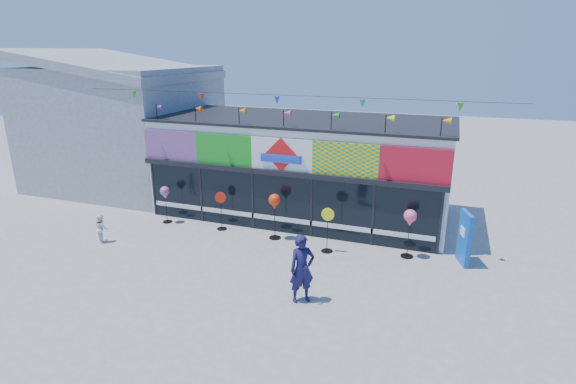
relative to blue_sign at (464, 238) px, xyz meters
The scene contains 11 objects.
ground 7.28m from the blue_sign, 155.73° to the right, with size 80.00×80.00×0.00m, color gray.
kite_shop 7.32m from the blue_sign, 155.72° to the left, with size 16.00×5.70×5.31m.
neighbour_building 17.22m from the blue_sign, 166.34° to the left, with size 8.18×7.20×6.87m.
blue_sign is the anchor object (origin of this frame).
spinner_0 11.41m from the blue_sign, behind, with size 0.39×0.39×1.54m.
spinner_1 8.92m from the blue_sign, behind, with size 0.42×0.39×1.54m.
spinner_2 6.64m from the blue_sign, behind, with size 0.44×0.44×1.75m.
spinner_3 4.51m from the blue_sign, behind, with size 0.45×0.41×1.62m.
spinner_4 1.83m from the blue_sign, behind, with size 0.44×0.44×1.72m.
adult_man 5.90m from the blue_sign, 136.50° to the right, with size 0.73×0.48×1.99m, color #171441.
child 12.80m from the blue_sign, 168.06° to the right, with size 0.50×0.29×1.03m, color white.
Camera 1 is at (5.77, -11.77, 6.79)m, focal length 28.00 mm.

